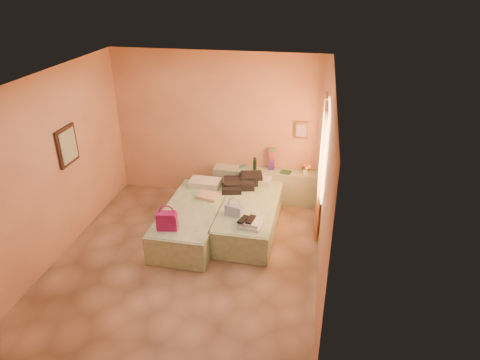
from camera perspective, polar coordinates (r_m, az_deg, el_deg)
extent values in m
plane|color=tan|center=(6.83, -7.03, -10.44)|extent=(4.50, 4.50, 0.00)
cube|color=#E1A578|center=(8.10, -2.92, 7.10)|extent=(4.00, 0.02, 2.80)
cube|color=#E1A578|center=(6.96, -23.63, 1.47)|extent=(0.02, 4.50, 2.80)
cube|color=#E1A578|center=(5.83, 11.32, -1.45)|extent=(0.02, 4.50, 2.80)
cube|color=silver|center=(5.63, -8.62, 13.04)|extent=(4.00, 4.50, 0.02)
cube|color=#FFDB9E|center=(6.93, 11.30, 4.06)|extent=(0.02, 1.10, 1.40)
cube|color=orange|center=(6.93, 10.71, 0.95)|extent=(0.05, 0.55, 2.20)
cube|color=orange|center=(7.48, 10.78, 2.90)|extent=(0.05, 0.45, 2.20)
cube|color=black|center=(7.17, -22.05, 4.24)|extent=(0.04, 0.50, 0.60)
cube|color=gold|center=(7.85, 8.17, 6.62)|extent=(0.25, 0.04, 0.30)
cube|color=#AFBB99|center=(8.23, 3.63, -0.75)|extent=(2.05, 0.30, 0.65)
cube|color=beige|center=(7.30, -6.22, -5.37)|extent=(0.93, 2.01, 0.50)
cube|color=beige|center=(7.38, 1.21, -4.82)|extent=(0.93, 2.01, 0.50)
cylinder|color=#143821|center=(8.06, 1.98, 2.18)|extent=(0.08, 0.08, 0.23)
cube|color=#A01360|center=(8.05, 4.25, 2.79)|extent=(0.10, 0.10, 0.42)
cylinder|color=#468260|center=(8.18, 0.31, 1.79)|extent=(0.16, 0.16, 0.03)
cube|color=#264832|center=(8.01, 6.13, 1.06)|extent=(0.22, 0.18, 0.03)
cube|color=silver|center=(7.98, 8.76, 1.60)|extent=(0.23, 0.23, 0.23)
cube|color=#A01360|center=(6.60, -9.69, -5.33)|extent=(0.34, 0.22, 0.29)
cube|color=tan|center=(7.43, -4.26, -2.14)|extent=(0.42, 0.36, 0.06)
cube|color=black|center=(7.74, 0.21, -0.35)|extent=(0.73, 0.73, 0.18)
cube|color=#3E4C96|center=(6.87, -0.82, -4.07)|extent=(0.30, 0.19, 0.18)
cube|color=white|center=(6.61, 1.42, -5.83)|extent=(0.40, 0.35, 0.10)
cube|color=black|center=(6.58, 0.91, -5.32)|extent=(0.25, 0.29, 0.03)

